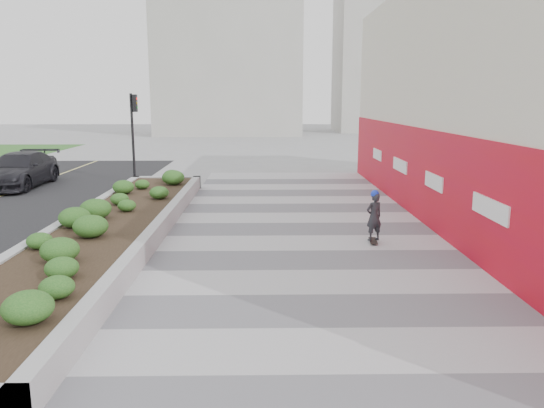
{
  "coord_description": "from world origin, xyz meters",
  "views": [
    {
      "loc": [
        -1.16,
        -7.6,
        3.91
      ],
      "look_at": [
        -0.93,
        6.63,
        1.1
      ],
      "focal_mm": 35.0,
      "sensor_mm": 36.0,
      "label": 1
    }
  ],
  "objects": [
    {
      "name": "skateboarder",
      "position": [
        1.88,
        6.57,
        0.76
      ],
      "size": [
        0.58,
        0.74,
        1.49
      ],
      "rotation": [
        0.0,
        0.0,
        -0.12
      ],
      "color": "beige",
      "rests_on": "ground"
    },
    {
      "name": "manhole_cover",
      "position": [
        0.5,
        3.0,
        0.0
      ],
      "size": [
        0.44,
        0.44,
        0.01
      ],
      "primitive_type": "cylinder",
      "color": "#595654",
      "rests_on": "ground"
    },
    {
      "name": "walkway",
      "position": [
        0.0,
        3.0,
        0.01
      ],
      "size": [
        8.0,
        36.0,
        0.01
      ],
      "primitive_type": "cube",
      "color": "#A8A8AD",
      "rests_on": "ground"
    },
    {
      "name": "traffic_signal_near",
      "position": [
        -7.23,
        17.5,
        2.76
      ],
      "size": [
        0.33,
        0.28,
        4.2
      ],
      "color": "black",
      "rests_on": "ground"
    },
    {
      "name": "ground",
      "position": [
        0.0,
        0.0,
        0.0
      ],
      "size": [
        160.0,
        160.0,
        0.0
      ],
      "primitive_type": "plane",
      "color": "gray",
      "rests_on": "ground"
    },
    {
      "name": "distant_bldg_north_r",
      "position": [
        15.0,
        60.0,
        12.0
      ],
      "size": [
        14.0,
        10.0,
        24.0
      ],
      "primitive_type": "cube",
      "color": "#ADAAA3",
      "rests_on": "ground"
    },
    {
      "name": "distant_bldg_north_l",
      "position": [
        -5.0,
        55.0,
        10.0
      ],
      "size": [
        16.0,
        12.0,
        20.0
      ],
      "primitive_type": "cube",
      "color": "#ADAAA3",
      "rests_on": "ground"
    },
    {
      "name": "building",
      "position": [
        6.98,
        8.98,
        3.98
      ],
      "size": [
        6.04,
        24.08,
        8.0
      ],
      "color": "beige",
      "rests_on": "ground"
    },
    {
      "name": "planter",
      "position": [
        -5.5,
        7.0,
        0.42
      ],
      "size": [
        3.0,
        18.0,
        0.9
      ],
      "color": "#9E9EA0",
      "rests_on": "ground"
    },
    {
      "name": "car_dark",
      "position": [
        -12.26,
        16.47,
        0.78
      ],
      "size": [
        2.25,
        5.38,
        1.55
      ],
      "primitive_type": "imported",
      "rotation": [
        0.0,
        0.0,
        0.01
      ],
      "color": "black",
      "rests_on": "ground"
    }
  ]
}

